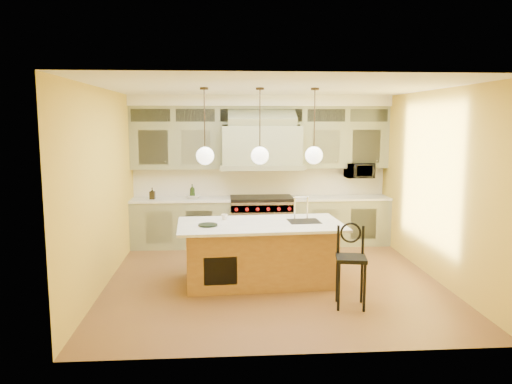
{
  "coord_description": "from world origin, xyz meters",
  "views": [
    {
      "loc": [
        -0.78,
        -7.39,
        2.44
      ],
      "look_at": [
        -0.21,
        0.7,
        1.26
      ],
      "focal_mm": 35.0,
      "sensor_mm": 36.0,
      "label": 1
    }
  ],
  "objects": [
    {
      "name": "ceiling",
      "position": [
        0.0,
        0.0,
        2.9
      ],
      "size": [
        5.0,
        5.0,
        0.0
      ],
      "primitive_type": "plane",
      "rotation": [
        3.14,
        0.0,
        0.0
      ],
      "color": "white",
      "rests_on": "wall_back"
    },
    {
      "name": "back_cabinetry",
      "position": [
        0.0,
        2.23,
        1.43
      ],
      "size": [
        5.0,
        0.77,
        2.9
      ],
      "color": "#949972",
      "rests_on": "floor"
    },
    {
      "name": "counter_stool",
      "position": [
        0.91,
        -1.17,
        0.62
      ],
      "size": [
        0.44,
        0.44,
        1.1
      ],
      "rotation": [
        0.0,
        0.0,
        -0.17
      ],
      "color": "black",
      "rests_on": "floor"
    },
    {
      "name": "fruit_bowl",
      "position": [
        -1.32,
        2.15,
        0.97
      ],
      "size": [
        0.32,
        0.32,
        0.07
      ],
      "primitive_type": "imported",
      "rotation": [
        0.0,
        0.0,
        -0.12
      ],
      "color": "silver",
      "rests_on": "back_cabinetry"
    },
    {
      "name": "wall_front",
      "position": [
        0.0,
        -2.5,
        1.45
      ],
      "size": [
        5.0,
        0.0,
        5.0
      ],
      "primitive_type": "plane",
      "rotation": [
        -1.57,
        0.0,
        0.0
      ],
      "color": "gold",
      "rests_on": "ground"
    },
    {
      "name": "oil_bottle_b",
      "position": [
        -2.09,
        2.12,
        1.05
      ],
      "size": [
        0.11,
        0.11,
        0.22
      ],
      "primitive_type": "imported",
      "rotation": [
        0.0,
        0.0,
        -0.08
      ],
      "color": "black",
      "rests_on": "back_cabinetry"
    },
    {
      "name": "wall_back",
      "position": [
        0.0,
        2.5,
        1.45
      ],
      "size": [
        5.0,
        0.0,
        5.0
      ],
      "primitive_type": "plane",
      "rotation": [
        1.57,
        0.0,
        0.0
      ],
      "color": "gold",
      "rests_on": "ground"
    },
    {
      "name": "pendant_right",
      "position": [
        0.59,
        -0.11,
        1.95
      ],
      "size": [
        0.26,
        0.26,
        1.11
      ],
      "color": "#2D2319",
      "rests_on": "ceiling"
    },
    {
      "name": "microwave",
      "position": [
        1.95,
        2.25,
        1.45
      ],
      "size": [
        0.54,
        0.37,
        0.3
      ],
      "primitive_type": "imported",
      "color": "black",
      "rests_on": "back_cabinetry"
    },
    {
      "name": "floor",
      "position": [
        0.0,
        0.0,
        0.0
      ],
      "size": [
        5.0,
        5.0,
        0.0
      ],
      "primitive_type": "plane",
      "color": "brown",
      "rests_on": "ground"
    },
    {
      "name": "pendant_left",
      "position": [
        -1.01,
        -0.11,
        1.95
      ],
      "size": [
        0.26,
        0.26,
        1.11
      ],
      "color": "#2D2319",
      "rests_on": "ceiling"
    },
    {
      "name": "wall_left",
      "position": [
        -2.5,
        0.0,
        1.45
      ],
      "size": [
        0.0,
        5.0,
        5.0
      ],
      "primitive_type": "plane",
      "rotation": [
        1.57,
        0.0,
        1.57
      ],
      "color": "gold",
      "rests_on": "ground"
    },
    {
      "name": "oil_bottle_a",
      "position": [
        -1.33,
        2.15,
        1.08
      ],
      "size": [
        0.12,
        0.12,
        0.28
      ],
      "primitive_type": "imported",
      "rotation": [
        0.0,
        0.0,
        -0.14
      ],
      "color": "black",
      "rests_on": "back_cabinetry"
    },
    {
      "name": "cup",
      "position": [
        -0.73,
        0.12,
        0.96
      ],
      "size": [
        0.1,
        0.1,
        0.09
      ],
      "primitive_type": "imported",
      "rotation": [
        0.0,
        0.0,
        0.09
      ],
      "color": "silver",
      "rests_on": "kitchen_island"
    },
    {
      "name": "range",
      "position": [
        0.0,
        2.14,
        0.49
      ],
      "size": [
        1.2,
        0.74,
        0.96
      ],
      "color": "silver",
      "rests_on": "floor"
    },
    {
      "name": "wall_right",
      "position": [
        2.5,
        0.0,
        1.45
      ],
      "size": [
        0.0,
        5.0,
        5.0
      ],
      "primitive_type": "plane",
      "rotation": [
        1.57,
        0.0,
        -1.57
      ],
      "color": "gold",
      "rests_on": "ground"
    },
    {
      "name": "kitchen_island",
      "position": [
        -0.2,
        -0.12,
        0.47
      ],
      "size": [
        2.49,
        1.42,
        1.35
      ],
      "rotation": [
        0.0,
        0.0,
        0.06
      ],
      "color": "#935D34",
      "rests_on": "floor"
    },
    {
      "name": "pendant_center",
      "position": [
        -0.21,
        -0.11,
        1.95
      ],
      "size": [
        0.26,
        0.26,
        1.11
      ],
      "color": "#2D2319",
      "rests_on": "ceiling"
    }
  ]
}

